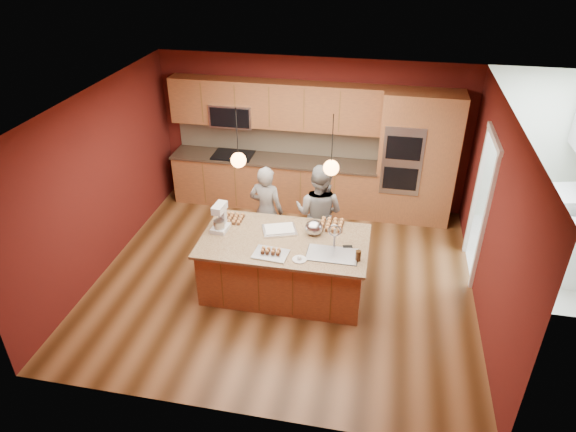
% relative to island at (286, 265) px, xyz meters
% --- Properties ---
extents(floor, '(5.50, 5.50, 0.00)m').
position_rel_island_xyz_m(floor, '(-0.07, 0.27, -0.44)').
color(floor, '#432711').
rests_on(floor, ground).
extents(ceiling, '(5.50, 5.50, 0.00)m').
position_rel_island_xyz_m(ceiling, '(-0.07, 0.27, 2.26)').
color(ceiling, white).
rests_on(ceiling, ground).
extents(wall_back, '(5.50, 0.00, 5.50)m').
position_rel_island_xyz_m(wall_back, '(-0.07, 2.77, 0.91)').
color(wall_back, '#521512').
rests_on(wall_back, ground).
extents(wall_front, '(5.50, 0.00, 5.50)m').
position_rel_island_xyz_m(wall_front, '(-0.07, -2.23, 0.91)').
color(wall_front, '#521512').
rests_on(wall_front, ground).
extents(wall_left, '(0.00, 5.00, 5.00)m').
position_rel_island_xyz_m(wall_left, '(-2.82, 0.27, 0.91)').
color(wall_left, '#521512').
rests_on(wall_left, ground).
extents(wall_right, '(0.00, 5.00, 5.00)m').
position_rel_island_xyz_m(wall_right, '(2.68, 0.27, 0.91)').
color(wall_right, '#521512').
rests_on(wall_right, ground).
extents(cabinet_run, '(3.74, 0.64, 2.30)m').
position_rel_island_xyz_m(cabinet_run, '(-0.75, 2.51, 0.55)').
color(cabinet_run, brown).
rests_on(cabinet_run, floor).
extents(oven_column, '(1.30, 0.62, 2.30)m').
position_rel_island_xyz_m(oven_column, '(1.78, 2.46, 0.71)').
color(oven_column, brown).
rests_on(oven_column, floor).
extents(doorway_trim, '(0.08, 1.11, 2.20)m').
position_rel_island_xyz_m(doorway_trim, '(2.66, 1.07, 0.61)').
color(doorway_trim, white).
rests_on(doorway_trim, wall_right).
extents(pendant_left, '(0.20, 0.20, 0.80)m').
position_rel_island_xyz_m(pendant_left, '(-0.62, 0.00, 1.57)').
color(pendant_left, black).
rests_on(pendant_left, ceiling).
extents(pendant_right, '(0.20, 0.20, 0.80)m').
position_rel_island_xyz_m(pendant_right, '(0.58, 0.00, 1.57)').
color(pendant_right, black).
rests_on(pendant_right, ceiling).
extents(island, '(2.31, 1.30, 1.23)m').
position_rel_island_xyz_m(island, '(0.00, 0.00, 0.00)').
color(island, brown).
rests_on(island, floor).
extents(person_left, '(0.60, 0.44, 1.50)m').
position_rel_island_xyz_m(person_left, '(-0.49, 0.90, 0.31)').
color(person_left, black).
rests_on(person_left, floor).
extents(person_right, '(0.90, 0.77, 1.60)m').
position_rel_island_xyz_m(person_right, '(0.34, 0.90, 0.36)').
color(person_right, gray).
rests_on(person_right, floor).
extents(stand_mixer, '(0.24, 0.31, 0.40)m').
position_rel_island_xyz_m(stand_mixer, '(-0.96, 0.09, 0.59)').
color(stand_mixer, silver).
rests_on(stand_mixer, island).
extents(sheet_cake, '(0.56, 0.48, 0.05)m').
position_rel_island_xyz_m(sheet_cake, '(-0.13, 0.21, 0.44)').
color(sheet_cake, white).
rests_on(sheet_cake, island).
extents(cooling_rack, '(0.48, 0.36, 0.02)m').
position_rel_island_xyz_m(cooling_rack, '(-0.12, -0.38, 0.43)').
color(cooling_rack, '#A8AAAF').
rests_on(cooling_rack, island).
extents(mixing_bowl, '(0.26, 0.26, 0.22)m').
position_rel_island_xyz_m(mixing_bowl, '(0.36, 0.24, 0.52)').
color(mixing_bowl, '#AFB2B6').
rests_on(mixing_bowl, island).
extents(plate, '(0.19, 0.19, 0.01)m').
position_rel_island_xyz_m(plate, '(0.27, -0.43, 0.42)').
color(plate, silver).
rests_on(plate, island).
extents(tumbler, '(0.07, 0.07, 0.14)m').
position_rel_island_xyz_m(tumbler, '(1.02, -0.28, 0.49)').
color(tumbler, '#321D0C').
rests_on(tumbler, island).
extents(phone, '(0.14, 0.10, 0.01)m').
position_rel_island_xyz_m(phone, '(0.86, -0.01, 0.42)').
color(phone, black).
rests_on(phone, island).
extents(cupcakes_left, '(0.30, 0.30, 0.07)m').
position_rel_island_xyz_m(cupcakes_left, '(-0.86, 0.38, 0.45)').
color(cupcakes_left, '#BF7D42').
rests_on(cupcakes_left, island).
extents(cupcakes_rack, '(0.28, 0.14, 0.06)m').
position_rel_island_xyz_m(cupcakes_rack, '(-0.13, -0.36, 0.46)').
color(cupcakes_rack, '#BF7D42').
rests_on(cupcakes_rack, island).
extents(cupcakes_right, '(0.35, 0.35, 0.08)m').
position_rel_island_xyz_m(cupcakes_right, '(0.58, 0.47, 0.45)').
color(cupcakes_right, '#BF7D42').
rests_on(cupcakes_right, island).
extents(washer, '(0.65, 0.67, 0.90)m').
position_rel_island_xyz_m(washer, '(4.10, 1.06, 0.01)').
color(washer, silver).
rests_on(washer, floor).
extents(dryer, '(0.80, 0.82, 1.07)m').
position_rel_island_xyz_m(dryer, '(4.11, 1.84, 0.10)').
color(dryer, silver).
rests_on(dryer, floor).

